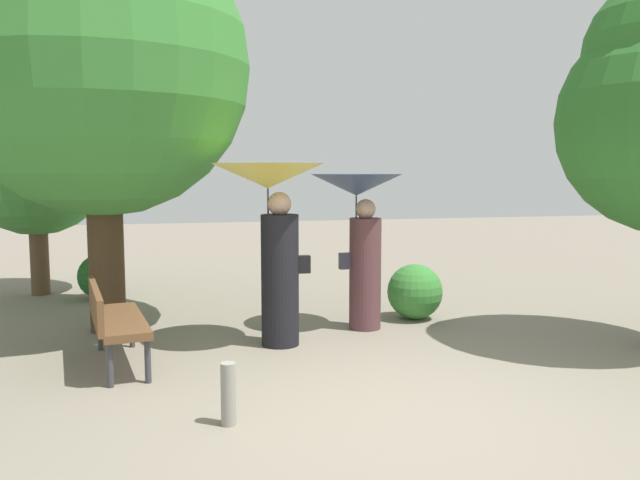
# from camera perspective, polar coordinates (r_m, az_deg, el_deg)

# --- Properties ---
(ground_plane) EXTENTS (40.00, 40.00, 0.00)m
(ground_plane) POSITION_cam_1_polar(r_m,az_deg,el_deg) (5.54, 7.09, -14.99)
(ground_plane) COLOR gray
(person_left) EXTENTS (1.25, 1.25, 2.07)m
(person_left) POSITION_cam_1_polar(r_m,az_deg,el_deg) (7.29, -4.17, 2.08)
(person_left) COLOR black
(person_left) RESTS_ON ground
(person_right) EXTENTS (1.14, 1.14, 1.95)m
(person_right) POSITION_cam_1_polar(r_m,az_deg,el_deg) (8.07, 3.53, 1.75)
(person_right) COLOR #563338
(person_right) RESTS_ON ground
(park_bench) EXTENTS (0.71, 1.56, 0.83)m
(park_bench) POSITION_cam_1_polar(r_m,az_deg,el_deg) (6.95, -17.79, -6.47)
(park_bench) COLOR #38383D
(park_bench) RESTS_ON ground
(tree_near_left) EXTENTS (3.61, 3.61, 5.54)m
(tree_near_left) POSITION_cam_1_polar(r_m,az_deg,el_deg) (8.49, -18.90, 16.13)
(tree_near_left) COLOR #42301E
(tree_near_left) RESTS_ON ground
(tree_mid_left) EXTENTS (2.38, 2.38, 3.68)m
(tree_mid_left) POSITION_cam_1_polar(r_m,az_deg,el_deg) (11.23, -23.83, 7.39)
(tree_mid_left) COLOR brown
(tree_mid_left) RESTS_ON ground
(bush_path_left) EXTENTS (0.69, 0.69, 0.69)m
(bush_path_left) POSITION_cam_1_polar(r_m,az_deg,el_deg) (10.70, -18.78, -3.04)
(bush_path_left) COLOR #235B23
(bush_path_left) RESTS_ON ground
(bush_path_right) EXTENTS (0.74, 0.74, 0.74)m
(bush_path_right) POSITION_cam_1_polar(r_m,az_deg,el_deg) (8.81, 8.35, -4.52)
(bush_path_right) COLOR #387F33
(bush_path_right) RESTS_ON ground
(path_marker_post) EXTENTS (0.12, 0.12, 0.50)m
(path_marker_post) POSITION_cam_1_polar(r_m,az_deg,el_deg) (5.26, -8.06, -13.27)
(path_marker_post) COLOR gray
(path_marker_post) RESTS_ON ground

